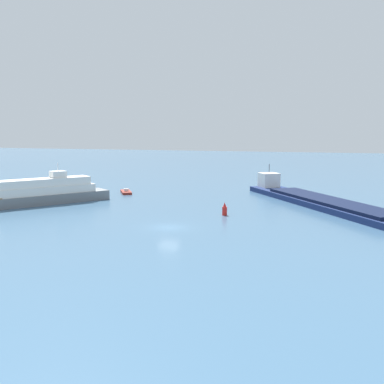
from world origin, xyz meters
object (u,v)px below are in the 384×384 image
small_motorboat (126,192)px  cargo_barge (319,201)px  channel_buoy_red (225,210)px  white_riverboat (43,193)px

small_motorboat → cargo_barge: bearing=-6.2°
cargo_barge → channel_buoy_red: 18.01m
white_riverboat → channel_buoy_red: 31.17m
white_riverboat → cargo_barge: bearing=15.1°
small_motorboat → channel_buoy_red: size_ratio=2.75×
cargo_barge → channel_buoy_red: cargo_barge is taller
cargo_barge → small_motorboat: bearing=173.8°
small_motorboat → white_riverboat: (-7.55, -15.78, 1.58)m
cargo_barge → white_riverboat: bearing=-164.9°
small_motorboat → white_riverboat: 17.56m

